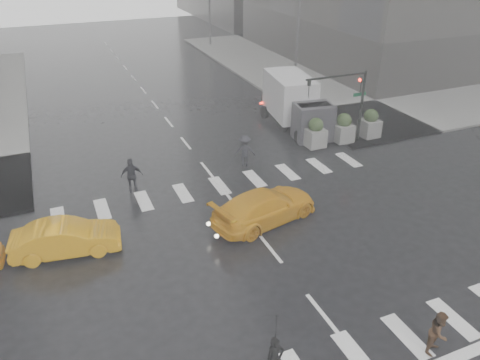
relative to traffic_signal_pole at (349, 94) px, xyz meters
name	(u,v)px	position (x,y,z in m)	size (l,w,h in m)	color
ground	(271,249)	(-9.01, -8.01, -3.22)	(120.00, 120.00, 0.00)	black
sidewalk_ne	(383,84)	(10.49, 9.49, -3.14)	(35.00, 35.00, 0.15)	slate
road_markings	(271,249)	(-9.01, -8.01, -3.21)	(18.00, 48.00, 0.01)	silver
traffic_signal_pole	(349,94)	(0.00, 0.00, 0.00)	(4.45, 0.42, 4.50)	black
street_lamp_near	(296,32)	(1.86, 9.99, 1.73)	(2.15, 0.22, 9.00)	#59595B
street_lamp_far	(208,0)	(1.86, 29.99, 1.73)	(2.15, 0.22, 9.00)	#59595B
planter_west	(315,133)	(-2.01, 0.19, -2.23)	(1.10, 1.10, 1.80)	slate
planter_mid	(343,128)	(-0.01, 0.19, -2.23)	(1.10, 1.10, 1.80)	slate
planter_east	(370,124)	(1.99, 0.19, -2.23)	(1.10, 1.10, 1.80)	slate
pedestrian_black	(276,334)	(-11.69, -13.67, -1.54)	(1.05, 1.07, 2.43)	black
pedestrian_brown	(439,332)	(-6.60, -14.81, -2.44)	(0.76, 0.59, 1.56)	#432A18
pedestrian_far_a	(132,175)	(-13.26, -0.88, -2.29)	(1.08, 0.66, 1.85)	black
pedestrian_far_b	(245,151)	(-6.86, -0.33, -2.31)	(1.18, 0.65, 1.82)	black
taxi_mid	(66,238)	(-16.79, -4.94, -2.51)	(1.49, 4.28, 1.41)	orange
taxi_rear	(265,206)	(-8.29, -5.92, -2.47)	(2.10, 4.55, 1.50)	orange
box_truck	(296,102)	(-1.51, 3.62, -1.42)	(2.37, 6.32, 3.36)	silver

